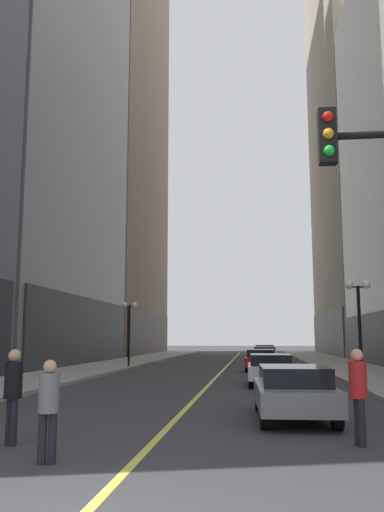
{
  "coord_description": "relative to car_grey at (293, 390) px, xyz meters",
  "views": [
    {
      "loc": [
        1.98,
        -5.42,
        2.02
      ],
      "look_at": [
        -1.7,
        27.15,
        6.96
      ],
      "focal_mm": 38.16,
      "sensor_mm": 36.0,
      "label": 1
    }
  ],
  "objects": [
    {
      "name": "car_red",
      "position": [
        -0.54,
        19.99,
        -0.0
      ],
      "size": [
        1.99,
        4.64,
        1.32
      ],
      "color": "#B21919",
      "rests_on": "ground"
    },
    {
      "name": "pedestrian_in_black_coat",
      "position": [
        -5.56,
        -3.91,
        0.33
      ],
      "size": [
        0.48,
        0.48,
        1.8
      ],
      "color": "black",
      "rests_on": "ground"
    },
    {
      "name": "building_left_far",
      "position": [
        -20.19,
        51.28,
        37.11
      ],
      "size": [
        13.7,
        26.0,
        75.81
      ],
      "color": "gray",
      "rests_on": "ground"
    },
    {
      "name": "car_grey",
      "position": [
        0.0,
        0.0,
        0.0
      ],
      "size": [
        1.96,
        4.6,
        1.32
      ],
      "color": "slate",
      "rests_on": "ground"
    },
    {
      "name": "building_right_far",
      "position": [
        15.18,
        51.28,
        38.69
      ],
      "size": [
        15.42,
        26.0,
        78.97
      ],
      "color": "#B7AD99",
      "rests_on": "ground"
    },
    {
      "name": "lane_centre_stripe",
      "position": [
        -2.93,
        26.28,
        -0.72
      ],
      "size": [
        0.16,
        70.0,
        0.01
      ],
      "primitive_type": "cube",
      "color": "#E5D64C",
      "rests_on": "ground"
    },
    {
      "name": "ground_plane",
      "position": [
        -2.93,
        26.28,
        -0.72
      ],
      "size": [
        200.0,
        200.0,
        0.0
      ],
      "primitive_type": "plane",
      "color": "#38383A"
    },
    {
      "name": "car_blue",
      "position": [
        0.03,
        40.44,
        -0.0
      ],
      "size": [
        2.06,
        4.27,
        1.32
      ],
      "color": "navy",
      "rests_on": "ground"
    },
    {
      "name": "car_silver",
      "position": [
        -0.13,
        29.59,
        -0.0
      ],
      "size": [
        1.92,
        4.47,
        1.32
      ],
      "color": "#B7B7BC",
      "rests_on": "ground"
    },
    {
      "name": "pedestrian_in_red_jacket",
      "position": [
        1.01,
        -3.22,
        0.34
      ],
      "size": [
        0.42,
        0.42,
        1.81
      ],
      "color": "black",
      "rests_on": "ground"
    },
    {
      "name": "sidewalk_left",
      "position": [
        -11.18,
        26.28,
        -0.65
      ],
      "size": [
        4.5,
        78.0,
        0.15
      ],
      "primitive_type": "cube",
      "color": "#9E9991",
      "rests_on": "ground"
    },
    {
      "name": "car_white",
      "position": [
        -0.28,
        9.96,
        0.0
      ],
      "size": [
        1.95,
        4.47,
        1.32
      ],
      "color": "silver",
      "rests_on": "ground"
    },
    {
      "name": "street_lamp_left_far",
      "position": [
        -9.33,
        22.2,
        2.54
      ],
      "size": [
        1.06,
        0.36,
        4.43
      ],
      "color": "black",
      "rests_on": "ground"
    },
    {
      "name": "sidewalk_right",
      "position": [
        5.32,
        26.28,
        -0.65
      ],
      "size": [
        4.5,
        78.0,
        0.15
      ],
      "primitive_type": "cube",
      "color": "#9E9991",
      "rests_on": "ground"
    },
    {
      "name": "street_lamp_right_mid",
      "position": [
        3.47,
        9.5,
        2.54
      ],
      "size": [
        1.06,
        0.36,
        4.43
      ],
      "color": "black",
      "rests_on": "ground"
    },
    {
      "name": "pedestrian_in_grey_suit",
      "position": [
        -4.31,
        -5.31,
        0.25
      ],
      "size": [
        0.4,
        0.4,
        1.66
      ],
      "color": "black",
      "rests_on": "ground"
    }
  ]
}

